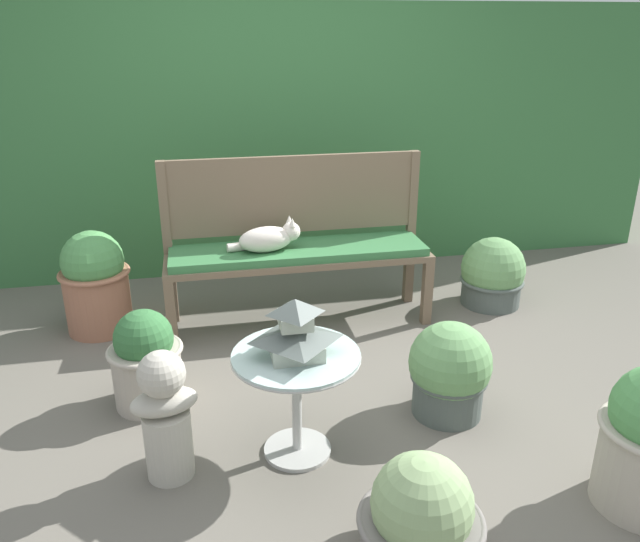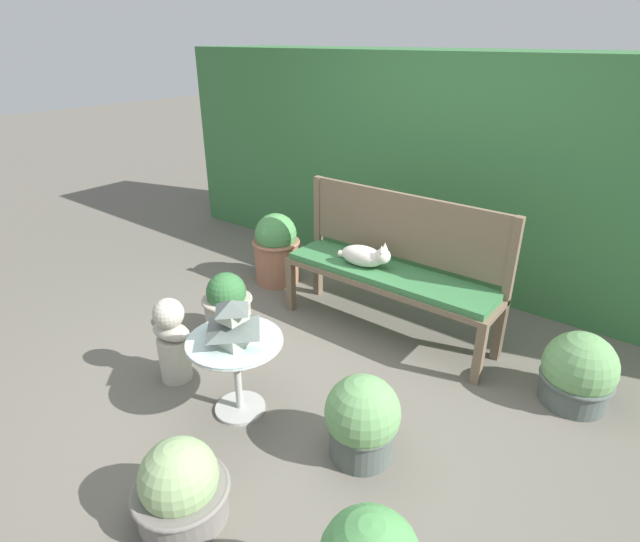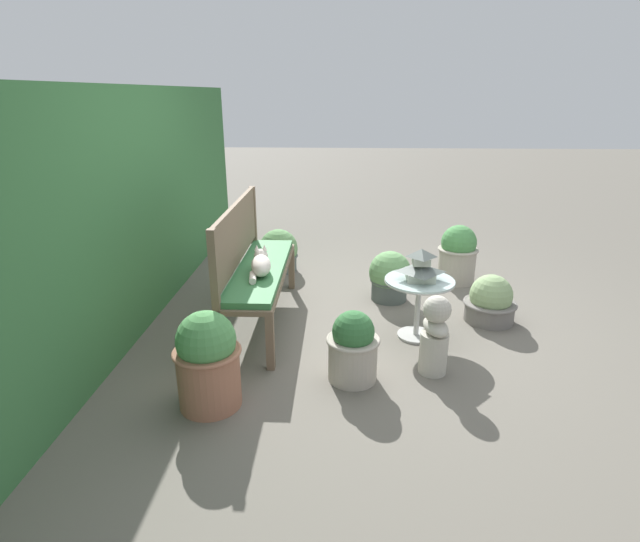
% 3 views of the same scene
% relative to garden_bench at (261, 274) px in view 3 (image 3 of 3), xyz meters
% --- Properties ---
extents(ground, '(30.00, 30.00, 0.00)m').
position_rel_garden_bench_xyz_m(ground, '(-0.01, -0.91, -0.46)').
color(ground, '#666056').
extents(foliage_hedge_back, '(6.40, 1.09, 2.01)m').
position_rel_garden_bench_xyz_m(foliage_hedge_back, '(-0.01, 1.54, 0.55)').
color(foliage_hedge_back, '#38703D').
rests_on(foliage_hedge_back, ground).
extents(garden_bench, '(1.69, 0.43, 0.53)m').
position_rel_garden_bench_xyz_m(garden_bench, '(0.00, 0.00, 0.00)').
color(garden_bench, brown).
rests_on(garden_bench, ground).
extents(bench_backrest, '(1.69, 0.06, 1.07)m').
position_rel_garden_bench_xyz_m(bench_backrest, '(0.00, 0.19, 0.31)').
color(bench_backrest, brown).
rests_on(bench_backrest, ground).
extents(cat, '(0.46, 0.21, 0.21)m').
position_rel_garden_bench_xyz_m(cat, '(-0.19, -0.03, 0.15)').
color(cat, silver).
rests_on(cat, garden_bench).
extents(patio_table, '(0.57, 0.57, 0.51)m').
position_rel_garden_bench_xyz_m(patio_table, '(-0.24, -1.34, -0.05)').
color(patio_table, '#B7B7B2').
rests_on(patio_table, ground).
extents(pagoda_birdhouse, '(0.30, 0.30, 0.26)m').
position_rel_garden_bench_xyz_m(pagoda_birdhouse, '(-0.24, -1.34, 0.17)').
color(pagoda_birdhouse, '#B2BCA8').
rests_on(pagoda_birdhouse, patio_table).
extents(garden_bust, '(0.31, 0.21, 0.61)m').
position_rel_garden_bench_xyz_m(garden_bust, '(-0.81, -1.38, -0.15)').
color(garden_bust, '#B7B2A3').
rests_on(garden_bust, ground).
extents(potted_plant_table_far, '(0.47, 0.47, 0.43)m').
position_rel_garden_bench_xyz_m(potted_plant_table_far, '(0.10, -2.04, -0.27)').
color(potted_plant_table_far, slate).
rests_on(potted_plant_table_far, ground).
extents(potted_plant_path_edge, '(0.38, 0.38, 0.53)m').
position_rel_garden_bench_xyz_m(potted_plant_path_edge, '(-0.93, -0.79, -0.20)').
color(potted_plant_path_edge, '#ADA393').
rests_on(potted_plant_path_edge, ground).
extents(potted_plant_bench_right, '(0.44, 0.44, 0.49)m').
position_rel_garden_bench_xyz_m(potted_plant_bench_right, '(1.37, 0.02, -0.24)').
color(potted_plant_bench_right, '#4C5651').
rests_on(potted_plant_bench_right, ground).
extents(potted_plant_table_near, '(0.44, 0.44, 0.66)m').
position_rel_garden_bench_xyz_m(potted_plant_table_near, '(-1.28, 0.15, -0.13)').
color(potted_plant_table_near, '#9E664C').
rests_on(potted_plant_table_near, ground).
extents(potted_plant_bench_left, '(0.43, 0.43, 0.63)m').
position_rel_garden_bench_xyz_m(potted_plant_bench_left, '(1.09, -1.95, -0.14)').
color(potted_plant_bench_left, '#ADA393').
rests_on(potted_plant_bench_left, ground).
extents(potted_plant_patio_mid, '(0.41, 0.41, 0.50)m').
position_rel_garden_bench_xyz_m(potted_plant_patio_mid, '(0.56, -1.18, -0.22)').
color(potted_plant_patio_mid, '#4C5651').
rests_on(potted_plant_patio_mid, ground).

